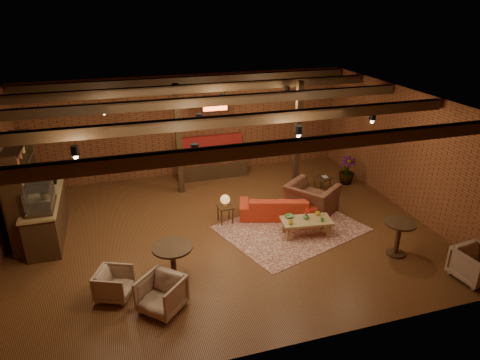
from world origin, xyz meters
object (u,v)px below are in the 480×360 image
object	(u,v)px
round_table_left	(173,258)
round_table_right	(399,233)
armchair_a	(114,283)
armchair_b	(161,293)
armchair_right	(312,193)
plant_tall	(350,144)
sofa	(278,206)
side_table_lamp	(225,202)
coffee_table	(306,221)
armchair_far	(476,263)
side_table_book	(323,178)

from	to	relation	value
round_table_left	round_table_right	distance (m)	4.96
armchair_a	armchair_b	world-z (taller)	armchair_b
armchair_b	armchair_right	bearing A→B (deg)	77.06
armchair_b	plant_tall	xyz separation A→B (m)	(6.22, 4.20, 0.91)
sofa	side_table_lamp	distance (m)	1.44
coffee_table	armchair_far	distance (m)	3.66
side_table_book	armchair_far	size ratio (longest dim) A/B	0.71
round_table_left	plant_tall	world-z (taller)	plant_tall
armchair_right	armchair_far	distance (m)	4.17
sofa	plant_tall	distance (m)	3.31
round_table_left	armchair_far	world-z (taller)	round_table_left
armchair_b	armchair_far	bearing A→B (deg)	35.90
armchair_b	armchair_right	size ratio (longest dim) A/B	0.62
sofa	armchair_far	bearing A→B (deg)	144.05
sofa	armchair_far	size ratio (longest dim) A/B	2.59
round_table_right	plant_tall	size ratio (longest dim) A/B	0.32
round_table_right	armchair_right	bearing A→B (deg)	110.58
side_table_lamp	armchair_far	size ratio (longest dim) A/B	1.01
round_table_left	armchair_b	xyz separation A→B (m)	(-0.34, -0.77, -0.19)
sofa	round_table_right	world-z (taller)	round_table_right
coffee_table	armchair_right	xyz separation A→B (m)	(0.66, 1.09, 0.16)
side_table_lamp	armchair_a	distance (m)	3.61
sofa	side_table_lamp	size ratio (longest dim) A/B	2.57
side_table_book	coffee_table	bearing A→B (deg)	-125.50
armchair_right	side_table_lamp	bearing A→B (deg)	51.83
armchair_a	side_table_lamp	bearing A→B (deg)	-28.28
armchair_a	round_table_right	size ratio (longest dim) A/B	0.79
side_table_lamp	round_table_left	world-z (taller)	round_table_left
round_table_left	armchair_right	xyz separation A→B (m)	(4.01, 2.03, -0.04)
armchair_b	round_table_right	world-z (taller)	round_table_right
side_table_lamp	side_table_book	distance (m)	3.39
armchair_a	armchair_right	xyz separation A→B (m)	(5.18, 2.16, 0.21)
side_table_lamp	round_table_right	world-z (taller)	round_table_right
coffee_table	round_table_right	xyz separation A→B (m)	(1.59, -1.38, 0.18)
armchair_b	side_table_book	world-z (taller)	armchair_b
coffee_table	armchair_far	xyz separation A→B (m)	(2.54, -2.63, 0.02)
round_table_right	armchair_far	size ratio (longest dim) A/B	1.06
armchair_right	coffee_table	bearing A→B (deg)	112.38
side_table_book	armchair_far	bearing A→B (deg)	-78.17
armchair_b	side_table_book	bearing A→B (deg)	80.80
coffee_table	armchair_b	distance (m)	4.07
round_table_left	round_table_right	xyz separation A→B (m)	(4.94, -0.44, -0.02)
round_table_left	sofa	bearing A→B (deg)	33.63
round_table_left	side_table_lamp	bearing A→B (deg)	52.06
armchair_a	armchair_b	xyz separation A→B (m)	(0.83, -0.64, 0.05)
side_table_lamp	armchair_far	world-z (taller)	side_table_lamp
round_table_right	plant_tall	bearing A→B (deg)	76.26
coffee_table	armchair_far	bearing A→B (deg)	-46.05
coffee_table	side_table_lamp	bearing A→B (deg)	145.50
round_table_left	round_table_right	size ratio (longest dim) A/B	1.02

